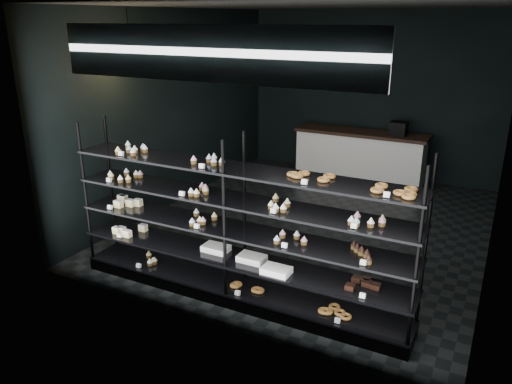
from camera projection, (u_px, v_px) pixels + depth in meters
room at (317, 123)px, 7.27m from camera, size 5.01×6.01×3.20m
display_shelf at (233, 248)px, 5.55m from camera, size 4.00×0.50×1.91m
signage at (206, 54)px, 4.44m from camera, size 3.30×0.05×0.50m
pendant_lamp at (131, 66)px, 6.58m from camera, size 0.29×0.29×0.88m
service_counter at (360, 155)px, 9.73m from camera, size 2.53×0.65×1.23m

